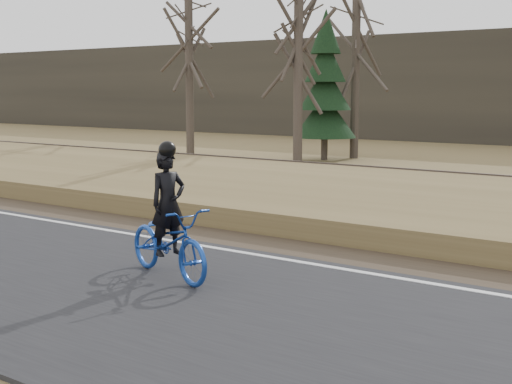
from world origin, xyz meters
The scene contains 12 objects.
ground centered at (0.00, 0.00, 0.00)m, with size 120.00×120.00×0.00m, color olive.
road centered at (0.00, -2.50, 0.03)m, with size 120.00×6.00×0.06m, color black.
edge_line centered at (0.00, 0.20, 0.07)m, with size 120.00×0.12×0.01m, color silver.
shoulder centered at (0.00, 1.20, 0.02)m, with size 120.00×1.60×0.04m, color #473A2B.
embankment centered at (0.00, 4.20, 0.22)m, with size 120.00×5.00×0.44m, color olive.
ballast centered at (0.00, 8.00, 0.23)m, with size 120.00×3.00×0.45m, color slate.
railroad centered at (0.00, 8.00, 0.53)m, with size 120.00×2.40×0.29m.
cyclist centered at (1.29, -1.75, 0.72)m, with size 2.20×1.29×2.06m.
bare_tree_far_left centered at (-12.30, 14.40, 4.03)m, with size 0.36×0.36×8.05m, color #4C4238.
bare_tree_left centered at (-5.74, 17.38, 4.16)m, with size 0.36×0.36×8.33m, color #4C4238.
bare_tree_near_left centered at (-5.97, 13.28, 3.61)m, with size 0.36×0.36×7.21m, color #4C4238.
conifer centered at (-6.42, 16.07, 2.90)m, with size 2.60×2.60×6.13m.
Camera 1 is at (8.49, -9.50, 2.87)m, focal length 50.00 mm.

